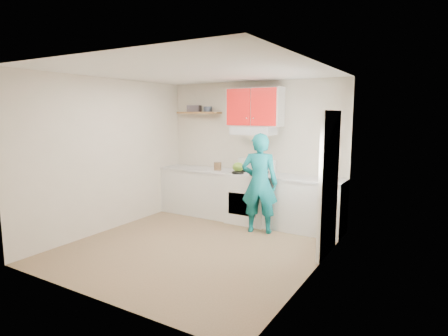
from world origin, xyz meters
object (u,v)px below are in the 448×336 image
Objects in this scene: kettle at (238,167)px; person at (259,183)px; stove at (250,198)px; tin at (208,109)px; crock at (218,167)px.

kettle is 0.84m from person.
tin reaches higher than stove.
stove is at bearing -64.08° from person.
kettle is at bearing 4.75° from crock.
stove is 0.55× the size of person.
tin reaches higher than crock.
kettle is at bearing -11.93° from tin.
person is at bearing -48.15° from stove.
kettle is (0.78, -0.16, -1.08)m from tin.
tin is 0.81× the size of kettle.
tin is at bearing 169.46° from stove.
kettle is at bearing -51.30° from person.
person reaches higher than crock.
stove is 0.88m from crock.
stove is 4.36× the size of kettle.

